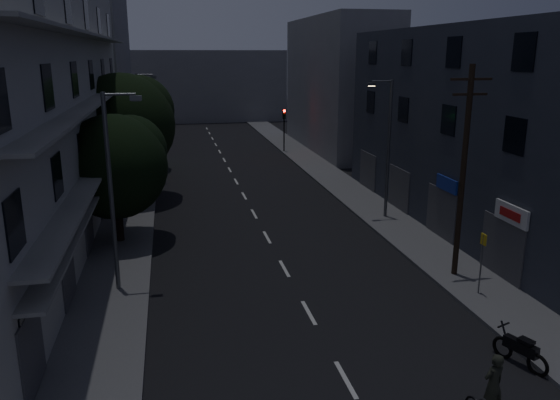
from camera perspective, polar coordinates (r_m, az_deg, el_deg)
name	(u,v)px	position (r m, az deg, el deg)	size (l,w,h in m)	color
ground	(243,194)	(38.36, -3.87, 0.62)	(160.00, 160.00, 0.00)	black
sidewalk_left	(133,199)	(38.13, -15.11, 0.14)	(3.00, 90.00, 0.15)	#565659
sidewalk_right	(345,188)	(39.99, 6.84, 1.25)	(3.00, 90.00, 0.15)	#565659
lane_markings	(233,175)	(44.40, -4.96, 2.59)	(0.15, 60.50, 0.01)	beige
building_left	(24,106)	(30.79, -25.16, 8.90)	(7.00, 36.00, 14.00)	#A6A5A1
building_right	(495,133)	(31.10, 21.56, 6.53)	(6.19, 28.00, 11.00)	#2A2E39
building_far_left	(95,69)	(60.29, -18.79, 12.81)	(6.00, 20.00, 16.00)	slate
building_far_right	(337,85)	(56.50, 6.00, 11.89)	(6.00, 20.00, 13.00)	slate
building_far_end	(201,86)	(82.11, -8.26, 11.73)	(24.00, 8.00, 10.00)	slate
tree_near	(115,163)	(28.71, -16.82, 3.76)	(5.30, 5.30, 6.54)	black
tree_mid	(124,121)	(37.04, -16.01, 7.91)	(6.71, 6.71, 8.25)	black
tree_far	(135,121)	(46.68, -14.93, 7.95)	(5.20, 5.20, 6.43)	black
traffic_signal_far_right	(284,121)	(54.12, 0.43, 8.22)	(0.28, 0.37, 4.10)	black
traffic_signal_far_left	(150,127)	(51.32, -13.47, 7.43)	(0.28, 0.37, 4.10)	black
street_lamp_left_near	(113,183)	(22.47, -17.04, 1.67)	(1.51, 0.25, 8.00)	slate
street_lamp_right	(387,142)	(32.20, 11.11, 5.94)	(1.51, 0.25, 8.00)	#505357
street_lamp_left_far	(141,122)	(42.19, -14.31, 7.86)	(1.51, 0.25, 8.00)	#505157
utility_pole	(463,169)	(24.15, 18.61, 3.10)	(1.80, 0.24, 9.00)	black
bus_stop_sign	(482,253)	(23.20, 20.38, -5.19)	(0.06, 0.35, 2.52)	#595B60
motorcycle	(520,351)	(19.35, 23.80, -14.20)	(0.92, 1.89, 1.27)	black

